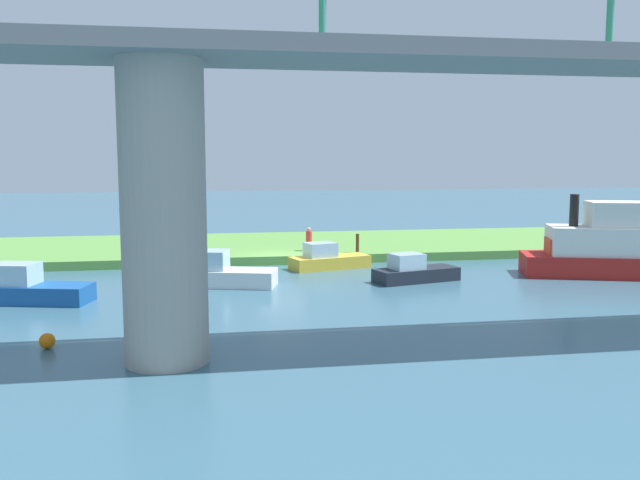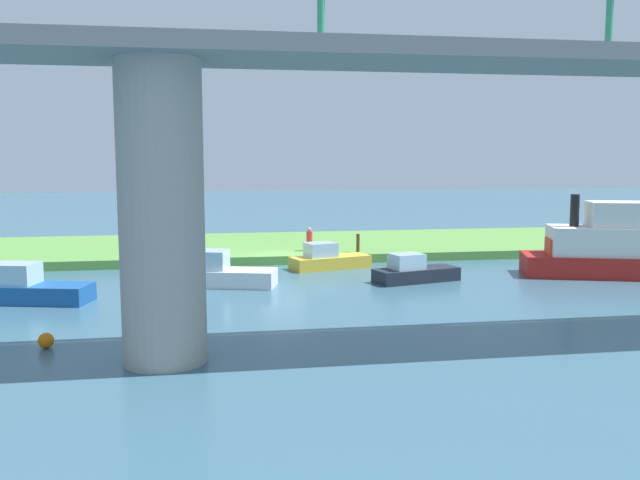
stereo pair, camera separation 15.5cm
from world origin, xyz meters
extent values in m
plane|color=#386075|center=(0.00, 0.00, 0.00)|extent=(160.00, 160.00, 0.00)
cube|color=#5B9342|center=(0.00, -6.00, 0.25)|extent=(80.00, 12.00, 0.50)
cylinder|color=#9E998E|center=(5.43, 17.34, 4.40)|extent=(2.46, 2.46, 8.80)
cube|color=slate|center=(5.43, 17.34, 9.05)|extent=(70.32, 4.00, 0.50)
cylinder|color=#2D8C66|center=(-9.64, 15.34, 10.60)|extent=(0.24, 0.24, 2.60)
cylinder|color=#2D8C66|center=(0.41, 15.34, 10.60)|extent=(0.24, 0.24, 2.60)
cylinder|color=#2D334C|center=(-1.85, -1.95, 0.78)|extent=(0.29, 0.29, 0.55)
cylinder|color=red|center=(-1.85, -1.95, 1.35)|extent=(0.49, 0.49, 0.60)
sphere|color=tan|center=(-1.85, -1.95, 1.77)|extent=(0.24, 0.24, 0.24)
cylinder|color=brown|center=(-4.52, -0.80, 1.04)|extent=(0.20, 0.20, 1.08)
cube|color=red|center=(-15.77, 6.22, 0.54)|extent=(8.55, 5.01, 1.08)
cube|color=white|center=(-16.20, 6.35, 1.80)|extent=(6.92, 4.26, 1.44)
cube|color=white|center=(-16.80, 6.54, 3.15)|extent=(4.48, 3.17, 1.26)
cylinder|color=black|center=(-14.22, 5.73, 3.33)|extent=(0.45, 0.45, 1.62)
cube|color=#D84C2D|center=(-13.71, 5.57, 1.49)|extent=(1.86, 1.98, 0.81)
cube|color=#1E232D|center=(-5.88, 6.02, 0.33)|extent=(4.43, 2.53, 0.65)
cube|color=silver|center=(-5.34, 6.17, 1.02)|extent=(1.77, 1.54, 0.74)
cube|color=white|center=(3.46, 5.57, 0.39)|extent=(5.32, 3.10, 0.78)
cube|color=silver|center=(4.11, 5.38, 1.23)|extent=(2.13, 1.87, 0.89)
cube|color=#195199|center=(11.41, 7.89, 0.38)|extent=(5.20, 2.92, 0.76)
cube|color=silver|center=(12.05, 7.73, 1.20)|extent=(2.06, 1.80, 0.87)
cube|color=gold|center=(-2.46, 1.51, 0.34)|extent=(4.56, 2.67, 0.67)
cube|color=silver|center=(-1.91, 1.67, 1.05)|extent=(1.83, 1.61, 0.77)
sphere|color=orange|center=(9.26, 15.25, 0.25)|extent=(0.50, 0.50, 0.50)
camera|label=1|loc=(4.36, 37.62, 6.10)|focal=38.58mm
camera|label=2|loc=(4.21, 37.65, 6.10)|focal=38.58mm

